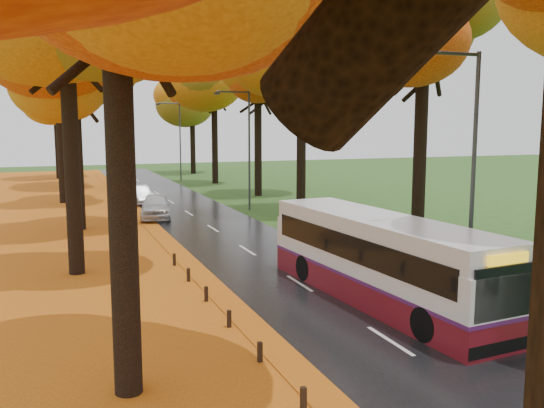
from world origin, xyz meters
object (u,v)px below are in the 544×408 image
streetlamp_mid (246,141)px  car_white (156,206)px  streetlamp_near (468,159)px  car_silver (139,195)px  streetlamp_far (178,135)px  bus (380,257)px  car_dark (124,181)px

streetlamp_mid → car_white: 7.53m
streetlamp_near → car_silver: bearing=102.7°
streetlamp_near → car_silver: 28.82m
streetlamp_far → bus: bearing=-93.1°
streetlamp_mid → streetlamp_far: 22.00m
streetlamp_far → car_dark: streetlamp_far is taller
bus → car_dark: (-3.84, 37.37, -0.80)m
bus → car_silver: bus is taller
bus → car_silver: 26.90m
streetlamp_near → streetlamp_far: 44.00m
car_silver → streetlamp_far: bearing=62.3°
bus → streetlamp_mid: bearing=79.5°
car_silver → car_dark: 10.78m
bus → streetlamp_near: bearing=-32.4°
streetlamp_far → car_dark: size_ratio=1.78×
streetlamp_far → bus: streetlamp_far is taller
streetlamp_near → car_white: 21.98m
streetlamp_near → car_white: size_ratio=1.80×
car_white → car_silver: size_ratio=1.12×
car_white → car_silver: 7.14m
car_white → car_silver: car_white is taller
streetlamp_far → car_white: size_ratio=1.80×
streetlamp_mid → streetlamp_near: bearing=-90.0°
streetlamp_mid → car_silver: 9.48m
streetlamp_far → car_white: streetlamp_far is taller
car_silver → car_dark: car_silver is taller
streetlamp_far → streetlamp_near: bearing=-90.0°
streetlamp_near → car_white: bearing=106.9°
car_dark → streetlamp_mid: bearing=-66.2°
car_dark → streetlamp_near: bearing=-77.5°
streetlamp_far → car_white: (-6.30, -23.31, -3.91)m
streetlamp_mid → bus: size_ratio=0.75×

